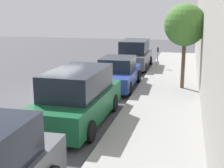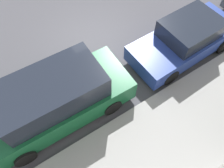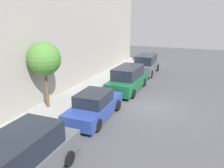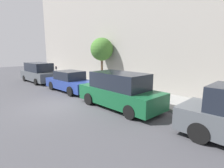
% 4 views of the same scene
% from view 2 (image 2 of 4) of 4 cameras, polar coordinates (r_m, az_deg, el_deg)
% --- Properties ---
extents(ground_plane, '(60.00, 60.00, 0.00)m').
position_cam_2_polar(ground_plane, '(9.48, -5.13, 10.91)').
color(ground_plane, '#424247').
extents(sidewalk, '(2.96, 32.00, 0.15)m').
position_cam_2_polar(sidewalk, '(7.44, 15.04, -13.26)').
color(sidewalk, gray).
rests_on(sidewalk, ground_plane).
extents(parked_minivan_second, '(2.02, 4.93, 1.90)m').
position_cam_2_polar(parked_minivan_second, '(6.99, -14.70, -4.08)').
color(parked_minivan_second, '#14512D').
rests_on(parked_minivan_second, ground_plane).
extents(parked_sedan_third, '(1.93, 4.55, 1.54)m').
position_cam_2_polar(parked_sedan_third, '(9.02, 18.68, 11.11)').
color(parked_sedan_third, navy).
rests_on(parked_sedan_third, ground_plane).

